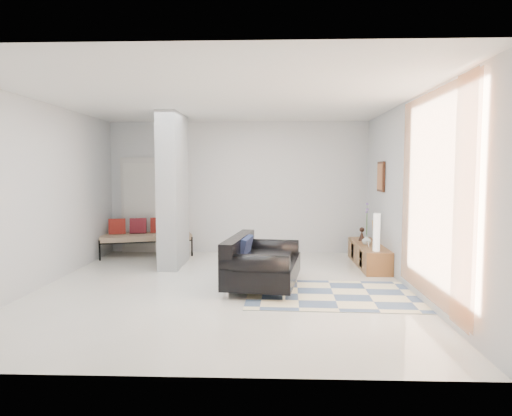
{
  "coord_description": "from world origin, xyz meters",
  "views": [
    {
      "loc": [
        0.73,
        -6.74,
        1.76
      ],
      "look_at": [
        0.47,
        0.6,
        1.16
      ],
      "focal_mm": 32.0,
      "sensor_mm": 36.0,
      "label": 1
    }
  ],
  "objects": [
    {
      "name": "floor",
      "position": [
        0.0,
        0.0,
        0.0
      ],
      "size": [
        6.0,
        6.0,
        0.0
      ],
      "primitive_type": "plane",
      "color": "silver",
      "rests_on": "ground"
    },
    {
      "name": "ceiling",
      "position": [
        0.0,
        0.0,
        2.8
      ],
      "size": [
        6.0,
        6.0,
        0.0
      ],
      "primitive_type": "plane",
      "rotation": [
        3.14,
        0.0,
        0.0
      ],
      "color": "white",
      "rests_on": "wall_back"
    },
    {
      "name": "wall_back",
      "position": [
        0.0,
        3.0,
        1.4
      ],
      "size": [
        6.0,
        0.0,
        6.0
      ],
      "primitive_type": "plane",
      "rotation": [
        1.57,
        0.0,
        0.0
      ],
      "color": "silver",
      "rests_on": "ground"
    },
    {
      "name": "wall_front",
      "position": [
        0.0,
        -3.0,
        1.4
      ],
      "size": [
        6.0,
        0.0,
        6.0
      ],
      "primitive_type": "plane",
      "rotation": [
        -1.57,
        0.0,
        0.0
      ],
      "color": "silver",
      "rests_on": "ground"
    },
    {
      "name": "wall_left",
      "position": [
        -2.75,
        0.0,
        1.4
      ],
      "size": [
        0.0,
        6.0,
        6.0
      ],
      "primitive_type": "plane",
      "rotation": [
        1.57,
        0.0,
        1.57
      ],
      "color": "silver",
      "rests_on": "ground"
    },
    {
      "name": "wall_right",
      "position": [
        2.75,
        0.0,
        1.4
      ],
      "size": [
        0.0,
        6.0,
        6.0
      ],
      "primitive_type": "plane",
      "rotation": [
        1.57,
        0.0,
        -1.57
      ],
      "color": "silver",
      "rests_on": "ground"
    },
    {
      "name": "partition_column",
      "position": [
        -1.1,
        1.6,
        1.4
      ],
      "size": [
        0.35,
        1.2,
        2.8
      ],
      "primitive_type": "cube",
      "color": "#9FA3A6",
      "rests_on": "floor"
    },
    {
      "name": "hallway_door",
      "position": [
        -2.1,
        2.96,
        1.02
      ],
      "size": [
        0.85,
        0.06,
        2.04
      ],
      "primitive_type": "cube",
      "color": "beige",
      "rests_on": "floor"
    },
    {
      "name": "curtain",
      "position": [
        2.67,
        -1.15,
        1.45
      ],
      "size": [
        0.0,
        2.55,
        2.55
      ],
      "primitive_type": "plane",
      "rotation": [
        1.57,
        0.0,
        1.57
      ],
      "color": "orange",
      "rests_on": "wall_right"
    },
    {
      "name": "wall_art",
      "position": [
        2.72,
        1.7,
        1.65
      ],
      "size": [
        0.04,
        0.45,
        0.55
      ],
      "primitive_type": "cube",
      "color": "#3E1E11",
      "rests_on": "wall_right"
    },
    {
      "name": "media_console",
      "position": [
        2.52,
        1.7,
        0.2
      ],
      "size": [
        0.45,
        1.88,
        0.8
      ],
      "color": "brown",
      "rests_on": "floor"
    },
    {
      "name": "loveseat",
      "position": [
        0.53,
        0.1,
        0.35
      ],
      "size": [
        1.21,
        1.8,
        0.76
      ],
      "rotation": [
        0.0,
        0.0,
        -0.14
      ],
      "color": "silver",
      "rests_on": "floor"
    },
    {
      "name": "daybed",
      "position": [
        -1.93,
        2.62,
        0.41
      ],
      "size": [
        1.98,
        1.29,
        0.77
      ],
      "rotation": [
        0.0,
        0.0,
        0.3
      ],
      "color": "black",
      "rests_on": "floor"
    },
    {
      "name": "area_rug",
      "position": [
        1.6,
        -0.37,
        0.01
      ],
      "size": [
        2.48,
        1.7,
        0.01
      ],
      "primitive_type": "cube",
      "rotation": [
        0.0,
        0.0,
        -0.03
      ],
      "color": "beige",
      "rests_on": "floor"
    },
    {
      "name": "cylinder_lamp",
      "position": [
        2.5,
        0.99,
        0.72
      ],
      "size": [
        0.12,
        0.12,
        0.64
      ],
      "primitive_type": "cylinder",
      "color": "white",
      "rests_on": "media_console"
    },
    {
      "name": "bronze_figurine",
      "position": [
        2.47,
        2.11,
        0.53
      ],
      "size": [
        0.14,
        0.14,
        0.26
      ],
      "primitive_type": null,
      "rotation": [
        0.0,
        0.0,
        0.09
      ],
      "color": "black",
      "rests_on": "media_console"
    },
    {
      "name": "vase",
      "position": [
        2.47,
        1.66,
        0.49
      ],
      "size": [
        0.18,
        0.18,
        0.18
      ],
      "primitive_type": "imported",
      "rotation": [
        0.0,
        0.0,
        -0.1
      ],
      "color": "silver",
      "rests_on": "media_console"
    }
  ]
}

